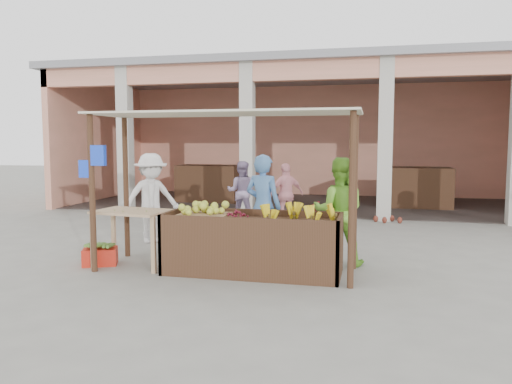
% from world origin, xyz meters
% --- Properties ---
extents(ground, '(60.00, 60.00, 0.00)m').
position_xyz_m(ground, '(0.00, 0.00, 0.00)').
color(ground, slate).
rests_on(ground, ground).
extents(market_building, '(14.40, 6.40, 4.20)m').
position_xyz_m(market_building, '(0.05, 8.93, 2.70)').
color(market_building, '#EB957B').
rests_on(market_building, ground).
extents(fruit_stall, '(2.60, 0.95, 0.80)m').
position_xyz_m(fruit_stall, '(0.50, 0.00, 0.40)').
color(fruit_stall, '#44291B').
rests_on(fruit_stall, ground).
extents(stall_awning, '(4.09, 1.35, 2.39)m').
position_xyz_m(stall_awning, '(-0.01, 0.06, 1.98)').
color(stall_awning, '#44291B').
rests_on(stall_awning, ground).
extents(banana_heap, '(1.05, 0.57, 0.19)m').
position_xyz_m(banana_heap, '(1.22, 0.02, 0.90)').
color(banana_heap, yellow).
rests_on(banana_heap, fruit_stall).
extents(melon_tray, '(0.75, 0.65, 0.20)m').
position_xyz_m(melon_tray, '(-0.28, 0.03, 0.89)').
color(melon_tray, '#96724D').
rests_on(melon_tray, fruit_stall).
extents(berry_heap, '(0.46, 0.37, 0.15)m').
position_xyz_m(berry_heap, '(0.23, 0.05, 0.87)').
color(berry_heap, maroon).
rests_on(berry_heap, fruit_stall).
extents(side_table, '(1.18, 0.86, 0.89)m').
position_xyz_m(side_table, '(-1.43, -0.03, 0.75)').
color(side_table, tan).
rests_on(side_table, ground).
extents(papaya_pile, '(0.67, 0.38, 0.19)m').
position_xyz_m(papaya_pile, '(-1.43, -0.03, 0.98)').
color(papaya_pile, '#4D922F').
rests_on(papaya_pile, side_table).
extents(red_crate, '(0.62, 0.55, 0.27)m').
position_xyz_m(red_crate, '(-1.98, -0.06, 0.13)').
color(red_crate, red).
rests_on(red_crate, ground).
extents(plantain_bundle, '(0.43, 0.30, 0.09)m').
position_xyz_m(plantain_bundle, '(-1.98, -0.06, 0.31)').
color(plantain_bundle, '#52822F').
rests_on(plantain_bundle, red_crate).
extents(produce_sacks, '(1.02, 0.76, 0.62)m').
position_xyz_m(produce_sacks, '(2.60, 5.32, 0.31)').
color(produce_sacks, maroon).
rests_on(produce_sacks, ground).
extents(vendor_blue, '(0.81, 0.68, 1.86)m').
position_xyz_m(vendor_blue, '(0.44, 1.00, 0.93)').
color(vendor_blue, '#5083C5').
rests_on(vendor_blue, ground).
extents(vendor_green, '(0.89, 0.55, 1.80)m').
position_xyz_m(vendor_green, '(1.70, 0.85, 0.90)').
color(vendor_green, '#6EB42E').
rests_on(vendor_green, ground).
extents(motorcycle, '(0.72, 1.71, 0.87)m').
position_xyz_m(motorcycle, '(0.78, 2.13, 0.44)').
color(motorcycle, maroon).
rests_on(motorcycle, ground).
extents(shopper_a, '(1.31, 1.23, 1.87)m').
position_xyz_m(shopper_a, '(-1.95, 1.80, 0.94)').
color(shopper_a, silver).
rests_on(shopper_a, ground).
extents(shopper_b, '(1.03, 0.93, 1.56)m').
position_xyz_m(shopper_b, '(0.25, 4.40, 0.78)').
color(shopper_b, pink).
rests_on(shopper_b, ground).
extents(shopper_f, '(0.83, 0.53, 1.63)m').
position_xyz_m(shopper_f, '(-0.91, 4.70, 0.81)').
color(shopper_f, gray).
rests_on(shopper_f, ground).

